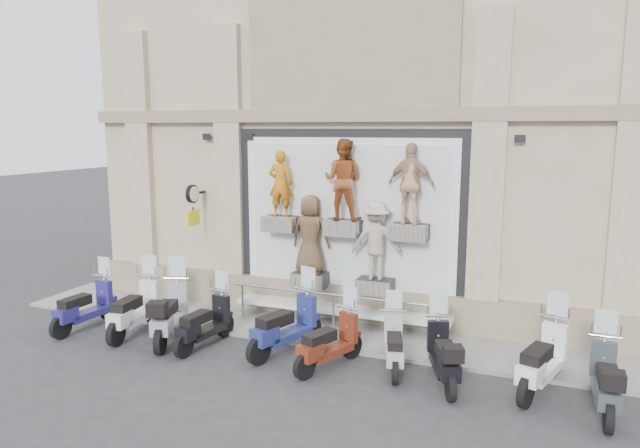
# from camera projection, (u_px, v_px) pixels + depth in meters

# --- Properties ---
(ground) EXTENTS (90.00, 90.00, 0.00)m
(ground) POSITION_uv_depth(u_px,v_px,m) (298.00, 368.00, 10.97)
(ground) COLOR #2E2E31
(ground) RESTS_ON ground
(sidewalk) EXTENTS (16.00, 2.20, 0.08)m
(sidewalk) POSITION_uv_depth(u_px,v_px,m) (335.00, 330.00, 12.90)
(sidewalk) COLOR gray
(sidewalk) RESTS_ON ground
(building) EXTENTS (14.00, 8.60, 12.00)m
(building) POSITION_uv_depth(u_px,v_px,m) (393.00, 78.00, 16.41)
(building) COLOR beige
(building) RESTS_ON ground
(shop_vitrine) EXTENTS (5.60, 0.83, 4.30)m
(shop_vitrine) POSITION_uv_depth(u_px,v_px,m) (349.00, 222.00, 13.05)
(shop_vitrine) COLOR black
(shop_vitrine) RESTS_ON ground
(guard_rail) EXTENTS (5.06, 0.10, 0.93)m
(guard_rail) POSITION_uv_depth(u_px,v_px,m) (333.00, 314.00, 12.73)
(guard_rail) COLOR #9EA0A5
(guard_rail) RESTS_ON ground
(clock_sign_bracket) EXTENTS (0.10, 0.80, 1.02)m
(clock_sign_bracket) POSITION_uv_depth(u_px,v_px,m) (193.00, 200.00, 14.17)
(clock_sign_bracket) COLOR black
(clock_sign_bracket) RESTS_ON ground
(scooter_a) EXTENTS (0.69, 1.96, 1.56)m
(scooter_a) POSITION_uv_depth(u_px,v_px,m) (85.00, 296.00, 12.98)
(scooter_a) COLOR navy
(scooter_a) RESTS_ON ground
(scooter_b) EXTENTS (0.83, 2.11, 1.67)m
(scooter_b) POSITION_uv_depth(u_px,v_px,m) (134.00, 298.00, 12.66)
(scooter_b) COLOR silver
(scooter_b) RESTS_ON ground
(scooter_c) EXTENTS (1.31, 2.20, 1.72)m
(scooter_c) POSITION_uv_depth(u_px,v_px,m) (170.00, 302.00, 12.25)
(scooter_c) COLOR gray
(scooter_c) RESTS_ON ground
(scooter_d) EXTENTS (0.75, 1.91, 1.51)m
(scooter_d) POSITION_uv_depth(u_px,v_px,m) (205.00, 312.00, 11.92)
(scooter_d) COLOR black
(scooter_d) RESTS_ON ground
(scooter_e) EXTENTS (1.27, 2.17, 1.69)m
(scooter_e) POSITION_uv_depth(u_px,v_px,m) (286.00, 314.00, 11.55)
(scooter_e) COLOR navy
(scooter_e) RESTS_ON ground
(scooter_f) EXTENTS (1.19, 1.92, 1.51)m
(scooter_f) POSITION_uv_depth(u_px,v_px,m) (329.00, 331.00, 10.84)
(scooter_f) COLOR #5E1F10
(scooter_f) RESTS_ON ground
(scooter_g) EXTENTS (0.96, 1.80, 1.41)m
(scooter_g) POSITION_uv_depth(u_px,v_px,m) (394.00, 334.00, 10.78)
(scooter_g) COLOR #A3A4AA
(scooter_g) RESTS_ON ground
(scooter_h) EXTENTS (1.16, 1.94, 1.52)m
(scooter_h) POSITION_uv_depth(u_px,v_px,m) (444.00, 343.00, 10.20)
(scooter_h) COLOR black
(scooter_h) RESTS_ON ground
(scooter_i) EXTENTS (1.20, 2.13, 1.66)m
(scooter_i) POSITION_uv_depth(u_px,v_px,m) (543.00, 347.00, 9.85)
(scooter_i) COLOR white
(scooter_i) RESTS_ON ground
(scooter_j) EXTENTS (0.56, 1.90, 1.54)m
(scooter_j) POSITION_uv_depth(u_px,v_px,m) (607.00, 367.00, 9.13)
(scooter_j) COLOR #2F373A
(scooter_j) RESTS_ON ground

